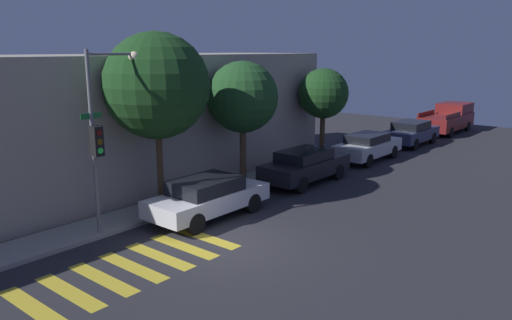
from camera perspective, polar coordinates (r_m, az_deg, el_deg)
ground_plane at (r=15.20m, az=-3.70°, el=-9.59°), size 60.00×60.00×0.00m
sidewalk at (r=18.03m, az=-13.13°, el=-6.05°), size 26.00×1.67×0.14m
building_row at (r=20.89m, az=-20.58°, el=3.58°), size 26.00×6.00×5.50m
crosswalk at (r=14.11m, az=-13.95°, el=-11.76°), size 5.98×2.60×0.00m
traffic_light_pole at (r=15.79m, az=-16.96°, el=4.36°), size 2.19×0.56×5.73m
sedan_near_corner at (r=17.30m, az=-5.55°, el=-4.17°), size 4.52×1.88×1.41m
sedan_middle at (r=21.74m, az=5.64°, el=-0.59°), size 4.66×1.80×1.48m
sedan_far_end at (r=26.64m, az=12.66°, el=1.56°), size 4.57×1.75×1.43m
sedan_tail_of_row at (r=31.65m, az=17.31°, el=3.03°), size 4.45×1.86×1.47m
pickup_truck at (r=37.49m, az=21.08°, el=4.47°), size 5.70×2.09×1.95m
tree_near_corner at (r=17.75m, az=-11.30°, el=8.30°), size 3.70×3.70×6.34m
tree_midblock at (r=20.94m, az=-1.53°, el=7.17°), size 2.99×2.99×5.27m
tree_far_end at (r=26.00m, az=7.71°, el=7.51°), size 2.57×2.57×4.78m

